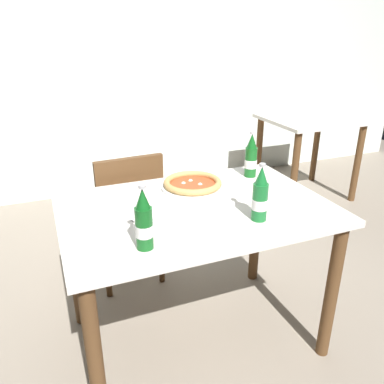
{
  "coord_description": "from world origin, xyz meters",
  "views": [
    {
      "loc": [
        -0.61,
        -1.45,
        1.49
      ],
      "look_at": [
        0.0,
        0.05,
        0.8
      ],
      "focal_mm": 36.11,
      "sensor_mm": 36.0,
      "label": 1
    }
  ],
  "objects_px": {
    "dining_table_main": "(196,229)",
    "pizza_margherita_near": "(193,184)",
    "chair_behind_table": "(127,212)",
    "beer_bottle_right": "(251,158)",
    "dining_table_background": "(309,135)",
    "napkin_with_cutlery": "(148,213)",
    "beer_bottle_center": "(260,197)",
    "beer_bottle_left": "(144,222)"
  },
  "relations": [
    {
      "from": "dining_table_main",
      "to": "beer_bottle_center",
      "type": "bearing_deg",
      "value": -48.5
    },
    {
      "from": "dining_table_background",
      "to": "napkin_with_cutlery",
      "type": "relative_size",
      "value": 3.41
    },
    {
      "from": "beer_bottle_right",
      "to": "napkin_with_cutlery",
      "type": "distance_m",
      "value": 0.69
    },
    {
      "from": "dining_table_main",
      "to": "dining_table_background",
      "type": "distance_m",
      "value": 2.16
    },
    {
      "from": "pizza_margherita_near",
      "to": "beer_bottle_center",
      "type": "xyz_separation_m",
      "value": [
        0.13,
        -0.43,
        0.08
      ]
    },
    {
      "from": "dining_table_background",
      "to": "pizza_margherita_near",
      "type": "bearing_deg",
      "value": -144.7
    },
    {
      "from": "dining_table_main",
      "to": "beer_bottle_center",
      "type": "xyz_separation_m",
      "value": [
        0.19,
        -0.22,
        0.22
      ]
    },
    {
      "from": "chair_behind_table",
      "to": "pizza_margherita_near",
      "type": "distance_m",
      "value": 0.56
    },
    {
      "from": "dining_table_main",
      "to": "pizza_margherita_near",
      "type": "distance_m",
      "value": 0.26
    },
    {
      "from": "dining_table_background",
      "to": "napkin_with_cutlery",
      "type": "distance_m",
      "value": 2.34
    },
    {
      "from": "beer_bottle_left",
      "to": "dining_table_main",
      "type": "bearing_deg",
      "value": 39.96
    },
    {
      "from": "chair_behind_table",
      "to": "beer_bottle_right",
      "type": "distance_m",
      "value": 0.8
    },
    {
      "from": "beer_bottle_left",
      "to": "napkin_with_cutlery",
      "type": "xyz_separation_m",
      "value": [
        0.09,
        0.26,
        -0.1
      ]
    },
    {
      "from": "beer_bottle_right",
      "to": "chair_behind_table",
      "type": "bearing_deg",
      "value": 149.38
    },
    {
      "from": "beer_bottle_left",
      "to": "beer_bottle_right",
      "type": "bearing_deg",
      "value": 34.87
    },
    {
      "from": "chair_behind_table",
      "to": "beer_bottle_left",
      "type": "height_order",
      "value": "beer_bottle_left"
    },
    {
      "from": "dining_table_main",
      "to": "chair_behind_table",
      "type": "distance_m",
      "value": 0.66
    },
    {
      "from": "beer_bottle_left",
      "to": "beer_bottle_right",
      "type": "xyz_separation_m",
      "value": [
        0.73,
        0.51,
        0.0
      ]
    },
    {
      "from": "dining_table_background",
      "to": "beer_bottle_center",
      "type": "relative_size",
      "value": 3.24
    },
    {
      "from": "dining_table_main",
      "to": "beer_bottle_right",
      "type": "distance_m",
      "value": 0.53
    },
    {
      "from": "dining_table_main",
      "to": "beer_bottle_left",
      "type": "distance_m",
      "value": 0.46
    },
    {
      "from": "dining_table_main",
      "to": "dining_table_background",
      "type": "height_order",
      "value": "same"
    },
    {
      "from": "beer_bottle_left",
      "to": "napkin_with_cutlery",
      "type": "relative_size",
      "value": 1.05
    },
    {
      "from": "dining_table_main",
      "to": "chair_behind_table",
      "type": "bearing_deg",
      "value": 107.49
    },
    {
      "from": "dining_table_main",
      "to": "dining_table_background",
      "type": "xyz_separation_m",
      "value": [
        1.68,
        1.35,
        -0.04
      ]
    },
    {
      "from": "pizza_margherita_near",
      "to": "napkin_with_cutlery",
      "type": "relative_size",
      "value": 1.35
    },
    {
      "from": "napkin_with_cutlery",
      "to": "dining_table_main",
      "type": "bearing_deg",
      "value": -0.84
    },
    {
      "from": "beer_bottle_right",
      "to": "napkin_with_cutlery",
      "type": "height_order",
      "value": "beer_bottle_right"
    },
    {
      "from": "dining_table_main",
      "to": "beer_bottle_left",
      "type": "bearing_deg",
      "value": -140.04
    },
    {
      "from": "beer_bottle_center",
      "to": "napkin_with_cutlery",
      "type": "height_order",
      "value": "beer_bottle_center"
    },
    {
      "from": "dining_table_background",
      "to": "pizza_margherita_near",
      "type": "xyz_separation_m",
      "value": [
        -1.61,
        -1.14,
        0.18
      ]
    },
    {
      "from": "chair_behind_table",
      "to": "beer_bottle_right",
      "type": "height_order",
      "value": "beer_bottle_right"
    },
    {
      "from": "dining_table_background",
      "to": "pizza_margherita_near",
      "type": "height_order",
      "value": "pizza_margherita_near"
    },
    {
      "from": "dining_table_background",
      "to": "napkin_with_cutlery",
      "type": "xyz_separation_m",
      "value": [
        -1.9,
        -1.35,
        0.16
      ]
    },
    {
      "from": "dining_table_background",
      "to": "beer_bottle_left",
      "type": "distance_m",
      "value": 2.57
    },
    {
      "from": "pizza_margherita_near",
      "to": "napkin_with_cutlery",
      "type": "distance_m",
      "value": 0.35
    },
    {
      "from": "chair_behind_table",
      "to": "pizza_margherita_near",
      "type": "bearing_deg",
      "value": 119.22
    },
    {
      "from": "dining_table_background",
      "to": "beer_bottle_left",
      "type": "relative_size",
      "value": 3.24
    },
    {
      "from": "chair_behind_table",
      "to": "beer_bottle_left",
      "type": "bearing_deg",
      "value": 78.8
    },
    {
      "from": "dining_table_background",
      "to": "beer_bottle_right",
      "type": "bearing_deg",
      "value": -138.88
    },
    {
      "from": "dining_table_main",
      "to": "pizza_margherita_near",
      "type": "height_order",
      "value": "pizza_margherita_near"
    },
    {
      "from": "dining_table_main",
      "to": "napkin_with_cutlery",
      "type": "height_order",
      "value": "napkin_with_cutlery"
    }
  ]
}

